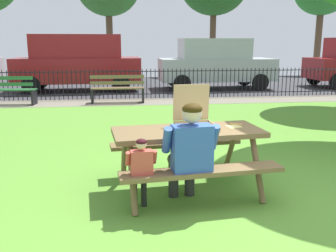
{
  "coord_description": "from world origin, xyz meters",
  "views": [
    {
      "loc": [
        -1.82,
        -3.81,
        1.81
      ],
      "look_at": [
        -1.26,
        0.88,
        0.75
      ],
      "focal_mm": 40.22,
      "sensor_mm": 36.0,
      "label": 1
    }
  ],
  "objects_px": {
    "pizza_slice_on_table": "(234,125)",
    "child_at_table": "(141,168)",
    "park_bench_left": "(7,91)",
    "parked_car_left": "(78,61)",
    "adult_at_table": "(189,150)",
    "parked_car_center": "(215,63)",
    "picnic_table_foreground": "(188,143)",
    "pizza_box_open": "(195,120)",
    "park_bench_center": "(118,89)"
  },
  "relations": [
    {
      "from": "park_bench_left",
      "to": "parked_car_left",
      "type": "height_order",
      "value": "parked_car_left"
    },
    {
      "from": "park_bench_left",
      "to": "parked_car_center",
      "type": "xyz_separation_m",
      "value": [
        6.98,
        3.13,
        0.59
      ]
    },
    {
      "from": "adult_at_table",
      "to": "park_bench_left",
      "type": "xyz_separation_m",
      "value": [
        -4.06,
        7.54,
        -0.24
      ]
    },
    {
      "from": "pizza_slice_on_table",
      "to": "pizza_box_open",
      "type": "bearing_deg",
      "value": -178.02
    },
    {
      "from": "parked_car_left",
      "to": "picnic_table_foreground",
      "type": "bearing_deg",
      "value": -76.63
    },
    {
      "from": "child_at_table",
      "to": "pizza_slice_on_table",
      "type": "bearing_deg",
      "value": 30.54
    },
    {
      "from": "pizza_slice_on_table",
      "to": "child_at_table",
      "type": "xyz_separation_m",
      "value": [
        -1.22,
        -0.72,
        -0.27
      ]
    },
    {
      "from": "child_at_table",
      "to": "picnic_table_foreground",
      "type": "bearing_deg",
      "value": 44.52
    },
    {
      "from": "park_bench_center",
      "to": "parked_car_left",
      "type": "relative_size",
      "value": 0.34
    },
    {
      "from": "pizza_slice_on_table",
      "to": "child_at_table",
      "type": "distance_m",
      "value": 1.45
    },
    {
      "from": "pizza_slice_on_table",
      "to": "parked_car_left",
      "type": "height_order",
      "value": "parked_car_left"
    },
    {
      "from": "child_at_table",
      "to": "park_bench_center",
      "type": "xyz_separation_m",
      "value": [
        -0.32,
        7.62,
        -0.1
      ]
    },
    {
      "from": "pizza_slice_on_table",
      "to": "picnic_table_foreground",
      "type": "bearing_deg",
      "value": -168.27
    },
    {
      "from": "picnic_table_foreground",
      "to": "park_bench_left",
      "type": "relative_size",
      "value": 1.19
    },
    {
      "from": "pizza_box_open",
      "to": "pizza_slice_on_table",
      "type": "height_order",
      "value": "pizza_box_open"
    },
    {
      "from": "park_bench_left",
      "to": "parked_car_left",
      "type": "relative_size",
      "value": 0.35
    },
    {
      "from": "picnic_table_foreground",
      "to": "parked_car_left",
      "type": "distance_m",
      "value": 10.46
    },
    {
      "from": "park_bench_left",
      "to": "parked_car_center",
      "type": "height_order",
      "value": "parked_car_center"
    },
    {
      "from": "parked_car_left",
      "to": "parked_car_center",
      "type": "xyz_separation_m",
      "value": [
        5.26,
        -0.0,
        -0.09
      ]
    },
    {
      "from": "adult_at_table",
      "to": "park_bench_center",
      "type": "height_order",
      "value": "adult_at_table"
    },
    {
      "from": "pizza_box_open",
      "to": "parked_car_center",
      "type": "height_order",
      "value": "parked_car_center"
    },
    {
      "from": "child_at_table",
      "to": "park_bench_center",
      "type": "distance_m",
      "value": 7.63
    },
    {
      "from": "picnic_table_foreground",
      "to": "parked_car_left",
      "type": "height_order",
      "value": "parked_car_left"
    },
    {
      "from": "picnic_table_foreground",
      "to": "pizza_box_open",
      "type": "relative_size",
      "value": 3.62
    },
    {
      "from": "pizza_box_open",
      "to": "park_bench_left",
      "type": "relative_size",
      "value": 0.33
    },
    {
      "from": "picnic_table_foreground",
      "to": "pizza_box_open",
      "type": "xyz_separation_m",
      "value": [
        0.1,
        0.11,
        0.27
      ]
    },
    {
      "from": "pizza_slice_on_table",
      "to": "parked_car_center",
      "type": "height_order",
      "value": "parked_car_center"
    },
    {
      "from": "pizza_box_open",
      "to": "parked_car_center",
      "type": "relative_size",
      "value": 0.12
    },
    {
      "from": "adult_at_table",
      "to": "park_bench_center",
      "type": "distance_m",
      "value": 7.59
    },
    {
      "from": "pizza_slice_on_table",
      "to": "park_bench_left",
      "type": "relative_size",
      "value": 0.16
    },
    {
      "from": "pizza_slice_on_table",
      "to": "parked_car_center",
      "type": "xyz_separation_m",
      "value": [
        2.23,
        10.03,
        0.23
      ]
    },
    {
      "from": "child_at_table",
      "to": "parked_car_center",
      "type": "height_order",
      "value": "parked_car_center"
    },
    {
      "from": "pizza_slice_on_table",
      "to": "park_bench_center",
      "type": "height_order",
      "value": "park_bench_center"
    },
    {
      "from": "pizza_box_open",
      "to": "pizza_slice_on_table",
      "type": "distance_m",
      "value": 0.53
    },
    {
      "from": "pizza_slice_on_table",
      "to": "adult_at_table",
      "type": "distance_m",
      "value": 0.95
    },
    {
      "from": "picnic_table_foreground",
      "to": "parked_car_center",
      "type": "distance_m",
      "value": 10.56
    },
    {
      "from": "picnic_table_foreground",
      "to": "park_bench_center",
      "type": "height_order",
      "value": "park_bench_center"
    },
    {
      "from": "parked_car_left",
      "to": "child_at_table",
      "type": "bearing_deg",
      "value": -80.44
    },
    {
      "from": "pizza_box_open",
      "to": "picnic_table_foreground",
      "type": "bearing_deg",
      "value": -132.96
    },
    {
      "from": "pizza_box_open",
      "to": "park_bench_center",
      "type": "relative_size",
      "value": 0.33
    },
    {
      "from": "park_bench_center",
      "to": "parked_car_left",
      "type": "distance_m",
      "value": 3.54
    },
    {
      "from": "adult_at_table",
      "to": "park_bench_center",
      "type": "xyz_separation_m",
      "value": [
        -0.86,
        7.54,
        -0.24
      ]
    },
    {
      "from": "picnic_table_foreground",
      "to": "adult_at_table",
      "type": "distance_m",
      "value": 0.52
    },
    {
      "from": "pizza_box_open",
      "to": "parked_car_center",
      "type": "xyz_separation_m",
      "value": [
        2.75,
        10.05,
        0.14
      ]
    },
    {
      "from": "pizza_box_open",
      "to": "child_at_table",
      "type": "xyz_separation_m",
      "value": [
        -0.71,
        -0.7,
        -0.36
      ]
    },
    {
      "from": "adult_at_table",
      "to": "parked_car_center",
      "type": "height_order",
      "value": "parked_car_center"
    },
    {
      "from": "park_bench_center",
      "to": "pizza_box_open",
      "type": "bearing_deg",
      "value": -81.54
    },
    {
      "from": "adult_at_table",
      "to": "child_at_table",
      "type": "relative_size",
      "value": 1.41
    },
    {
      "from": "parked_car_left",
      "to": "park_bench_center",
      "type": "bearing_deg",
      "value": -64.58
    },
    {
      "from": "pizza_box_open",
      "to": "parked_car_center",
      "type": "bearing_deg",
      "value": 74.72
    }
  ]
}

